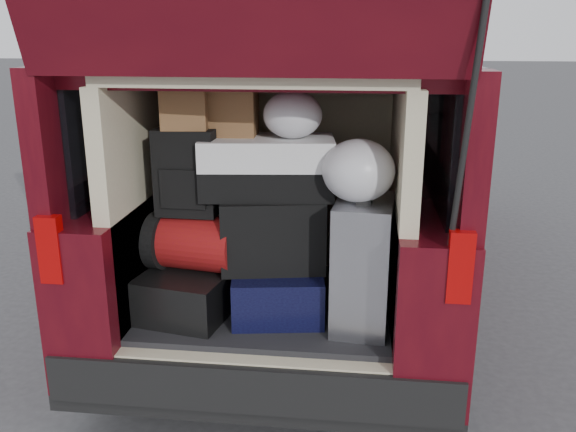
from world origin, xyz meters
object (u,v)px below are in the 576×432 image
object	(u,v)px
black_hardshell	(194,288)
backpack	(187,172)
navy_hardshell	(277,287)
red_duffel	(195,242)
black_soft_case	(272,233)
silver_roller	(363,264)
twotone_duffel	(267,167)

from	to	relation	value
black_hardshell	backpack	world-z (taller)	backpack
navy_hardshell	backpack	distance (m)	0.74
backpack	navy_hardshell	bearing A→B (deg)	6.73
red_duffel	black_soft_case	xyz separation A→B (m)	(0.38, 0.04, 0.05)
black_hardshell	silver_roller	distance (m)	0.88
navy_hardshell	silver_roller	bearing A→B (deg)	-23.57
black_soft_case	twotone_duffel	xyz separation A→B (m)	(-0.03, 0.03, 0.32)
black_soft_case	twotone_duffel	bearing A→B (deg)	117.20
black_soft_case	backpack	size ratio (longest dim) A/B	1.20
black_hardshell	red_duffel	size ratio (longest dim) A/B	1.31
black_soft_case	twotone_duffel	world-z (taller)	twotone_duffel
black_hardshell	black_soft_case	distance (m)	0.51
red_duffel	twotone_duffel	size ratio (longest dim) A/B	0.68
navy_hardshell	red_duffel	size ratio (longest dim) A/B	1.25
black_hardshell	silver_roller	size ratio (longest dim) A/B	0.91
black_soft_case	twotone_duffel	size ratio (longest dim) A/B	0.79
black_hardshell	red_duffel	xyz separation A→B (m)	(0.02, -0.00, 0.25)
silver_roller	backpack	bearing A→B (deg)	-179.69
twotone_duffel	black_hardshell	bearing A→B (deg)	-175.16
black_hardshell	backpack	distance (m)	0.60
navy_hardshell	silver_roller	size ratio (longest dim) A/B	0.86
black_soft_case	twotone_duffel	distance (m)	0.33
twotone_duffel	navy_hardshell	bearing A→B (deg)	-31.53
red_duffel	backpack	distance (m)	0.35
silver_roller	backpack	distance (m)	0.95
silver_roller	black_soft_case	world-z (taller)	silver_roller
navy_hardshell	black_hardshell	bearing A→B (deg)	178.20
twotone_duffel	red_duffel	bearing A→B (deg)	-174.14
navy_hardshell	backpack	bearing A→B (deg)	176.20
silver_roller	twotone_duffel	bearing A→B (deg)	169.41
silver_roller	red_duffel	xyz separation A→B (m)	(-0.83, 0.06, 0.05)
navy_hardshell	black_soft_case	bearing A→B (deg)	-159.19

